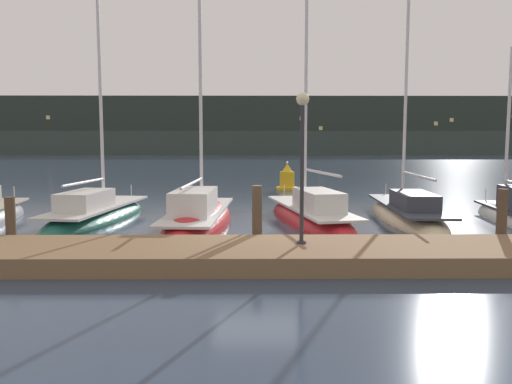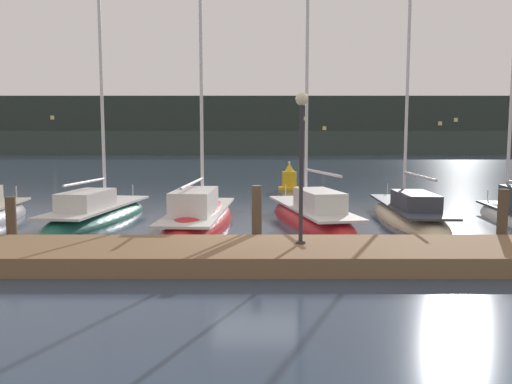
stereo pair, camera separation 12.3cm
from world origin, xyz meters
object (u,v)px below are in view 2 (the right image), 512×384
object	(u,v)px
sailboat_berth_5	(311,219)
sailboat_berth_6	(407,216)
sailboat_berth_7	(510,217)
channel_buoy	(289,179)
sailboat_berth_4	(199,222)
dock_lamppost	(301,143)
sailboat_berth_3	(97,217)

from	to	relation	value
sailboat_berth_5	sailboat_berth_6	distance (m)	3.84
sailboat_berth_5	sailboat_berth_7	world-z (taller)	sailboat_berth_5
channel_buoy	sailboat_berth_4	bearing A→B (deg)	-107.52
sailboat_berth_4	dock_lamppost	bearing A→B (deg)	-59.19
sailboat_berth_5	sailboat_berth_7	bearing A→B (deg)	1.78
sailboat_berth_6	sailboat_berth_7	bearing A→B (deg)	-6.92
sailboat_berth_5	sailboat_berth_7	distance (m)	7.47
sailboat_berth_3	dock_lamppost	distance (m)	9.89
sailboat_berth_5	channel_buoy	size ratio (longest dim) A/B	6.37
channel_buoy	dock_lamppost	xyz separation A→B (m)	(-0.91, -18.03, 2.34)
sailboat_berth_6	channel_buoy	xyz separation A→B (m)	(-3.79, 11.43, 0.49)
sailboat_berth_4	sailboat_berth_6	world-z (taller)	sailboat_berth_4
sailboat_berth_5	channel_buoy	world-z (taller)	sailboat_berth_5
sailboat_berth_5	sailboat_berth_6	size ratio (longest dim) A/B	1.01
sailboat_berth_4	channel_buoy	distance (m)	13.42
sailboat_berth_4	sailboat_berth_7	world-z (taller)	sailboat_berth_4
sailboat_berth_4	sailboat_berth_7	size ratio (longest dim) A/B	1.78
sailboat_berth_7	channel_buoy	distance (m)	14.04
sailboat_berth_3	sailboat_berth_4	xyz separation A→B (m)	(3.95, -1.07, -0.01)
channel_buoy	sailboat_berth_6	bearing A→B (deg)	-71.65
sailboat_berth_7	channel_buoy	size ratio (longest dim) A/B	4.12
sailboat_berth_4	sailboat_berth_6	bearing A→B (deg)	9.86
sailboat_berth_7	channel_buoy	bearing A→B (deg)	122.18
sailboat_berth_3	sailboat_berth_7	size ratio (longest dim) A/B	1.71
channel_buoy	dock_lamppost	bearing A→B (deg)	-92.90
sailboat_berth_5	sailboat_berth_7	xyz separation A→B (m)	(7.47, 0.23, 0.02)
sailboat_berth_6	dock_lamppost	world-z (taller)	sailboat_berth_6
sailboat_berth_3	channel_buoy	distance (m)	14.19
sailboat_berth_3	sailboat_berth_4	bearing A→B (deg)	-15.14
sailboat_berth_4	dock_lamppost	world-z (taller)	sailboat_berth_4
sailboat_berth_3	sailboat_berth_5	distance (m)	8.00
sailboat_berth_5	sailboat_berth_6	xyz separation A→B (m)	(3.78, 0.68, -0.00)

